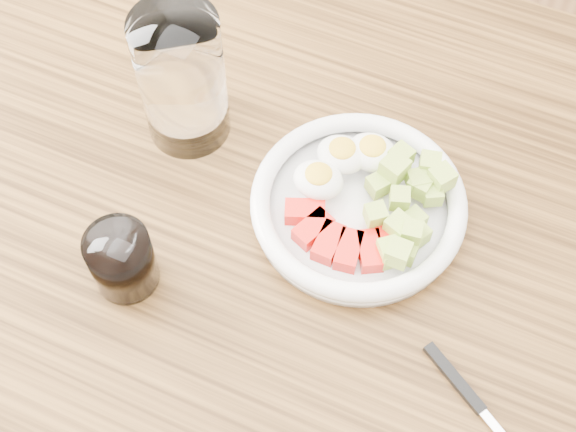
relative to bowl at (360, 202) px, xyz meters
name	(u,v)px	position (x,y,z in m)	size (l,w,h in m)	color
ground	(291,429)	(-0.05, -0.06, -0.79)	(4.00, 4.00, 0.00)	brown
dining_table	(292,280)	(-0.05, -0.06, -0.12)	(1.50, 0.90, 0.77)	brown
bowl	(360,202)	(0.00, 0.00, 0.00)	(0.24, 0.24, 0.06)	white
fork	(470,397)	(0.18, -0.15, -0.02)	(0.15, 0.10, 0.01)	black
water_glass	(182,79)	(-0.22, 0.03, 0.06)	(0.10, 0.10, 0.17)	white
coffee_glass	(122,260)	(-0.19, -0.17, 0.02)	(0.07, 0.07, 0.08)	white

